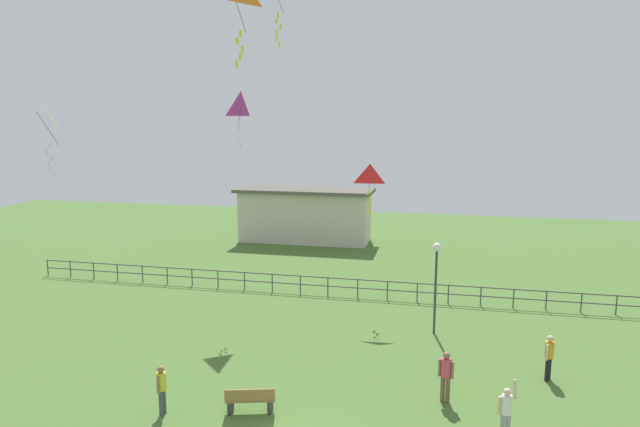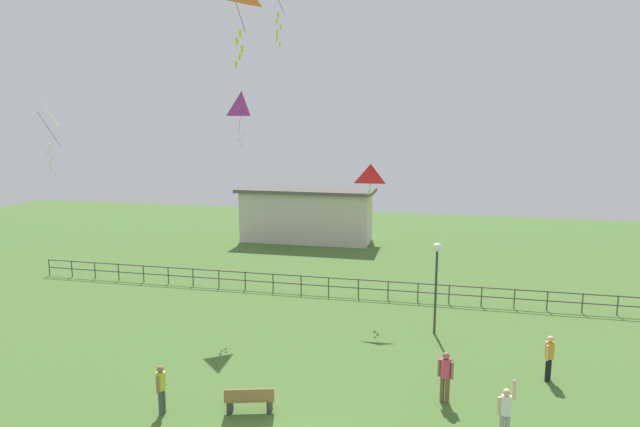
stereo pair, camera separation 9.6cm
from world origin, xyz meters
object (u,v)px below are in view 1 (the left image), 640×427
at_px(person_3, 162,387).
at_px(kite_1, 370,176).
at_px(person_1, 446,373).
at_px(person_2, 506,410).
at_px(kite_4, 241,107).
at_px(kite_2, 37,115).
at_px(park_bench, 250,399).
at_px(lamppost, 436,267).
at_px(person_0, 549,355).

distance_m(person_3, kite_1, 13.42).
bearing_deg(person_1, person_2, -47.68).
height_order(person_1, kite_4, kite_4).
relative_size(kite_2, kite_4, 1.29).
relative_size(person_2, kite_1, 0.78).
relative_size(park_bench, person_3, 1.01).
bearing_deg(person_1, park_bench, -160.74).
height_order(person_2, kite_1, kite_1).
height_order(lamppost, kite_4, kite_4).
height_order(park_bench, person_3, person_3).
relative_size(kite_1, kite_2, 0.73).
bearing_deg(park_bench, kite_4, 110.83).
xyz_separation_m(park_bench, person_3, (-2.58, -0.58, 0.42)).
height_order(lamppost, person_3, lamppost).
xyz_separation_m(person_0, kite_4, (-12.79, 5.23, 8.42)).
bearing_deg(person_3, person_2, 4.70).
relative_size(person_1, kite_4, 0.67).
bearing_deg(person_3, lamppost, 46.26).
relative_size(person_2, person_3, 1.16).
bearing_deg(person_3, person_0, 22.35).
xyz_separation_m(park_bench, kite_1, (2.16, 10.79, 5.75)).
distance_m(person_0, person_3, 12.72).
height_order(person_0, person_2, person_2).
bearing_deg(person_0, kite_4, 157.77).
height_order(park_bench, person_0, person_0).
bearing_deg(person_0, person_3, -157.65).
distance_m(person_2, kite_4, 16.66).
xyz_separation_m(lamppost, person_3, (-7.91, -8.27, -1.97)).
distance_m(person_2, kite_2, 18.96).
bearing_deg(person_3, park_bench, 12.76).
relative_size(park_bench, person_2, 0.87).
height_order(park_bench, kite_4, kite_4).
relative_size(person_2, kite_2, 0.57).
height_order(park_bench, kite_1, kite_1).
bearing_deg(lamppost, person_3, -133.74).
distance_m(park_bench, person_3, 2.68).
relative_size(lamppost, park_bench, 2.48).
relative_size(person_1, kite_2, 0.52).
bearing_deg(kite_4, lamppost, -11.39).
bearing_deg(person_0, kite_2, -177.77).
distance_m(park_bench, kite_1, 12.41).
distance_m(park_bench, person_0, 10.13).
height_order(lamppost, kite_1, kite_1).
height_order(lamppost, person_1, lamppost).
xyz_separation_m(person_2, kite_4, (-10.98, 9.25, 8.45)).
xyz_separation_m(person_2, kite_1, (-5.21, 10.56, 5.31)).
bearing_deg(person_2, park_bench, -178.19).
xyz_separation_m(person_3, kite_1, (4.74, 11.38, 5.32)).
xyz_separation_m(person_1, kite_4, (-9.36, 7.47, 8.39)).
bearing_deg(lamppost, person_2, -74.69).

